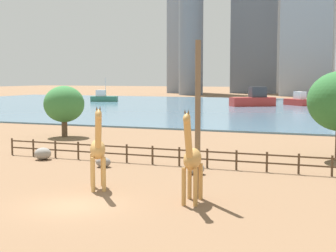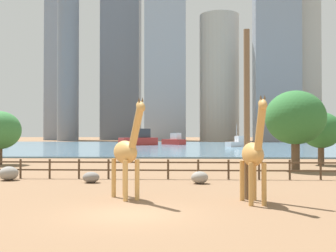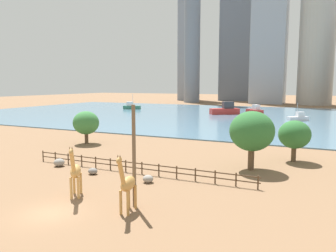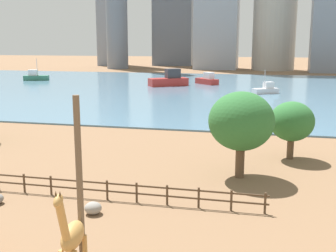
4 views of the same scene
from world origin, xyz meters
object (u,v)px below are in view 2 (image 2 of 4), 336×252
giraffe_tall (127,152)px  utility_pole (247,114)px  boulder_small (9,173)px  giraffe_companion (254,154)px  boat_tug (139,140)px  boulder_by_pole (200,178)px  boat_barge (174,141)px  boulder_near_fence (91,177)px  tree_center_broad (321,130)px  tree_left_large (295,118)px  boat_ferry (238,143)px

giraffe_tall → utility_pole: bearing=60.7°
giraffe_tall → boulder_small: (-8.70, 7.28, -1.73)m
giraffe_tall → giraffe_companion: 5.75m
boat_tug → utility_pole: bearing=65.5°
utility_pole → boulder_by_pole: utility_pole is taller
boat_barge → boulder_by_pole: bearing=139.1°
boulder_near_fence → tree_center_broad: bearing=38.9°
giraffe_companion → tree_center_broad: (9.80, 22.19, 1.16)m
giraffe_companion → tree_center_broad: 24.28m
tree_center_broad → boat_barge: (-15.94, 62.25, -2.13)m
utility_pole → boulder_near_fence: bearing=145.3°
utility_pole → boat_tug: (-13.90, 77.40, -2.42)m
boat_barge → boat_tug: bearing=82.6°
tree_center_broad → giraffe_companion: bearing=-113.8°
boulder_by_pole → tree_center_broad: bearing=51.7°
tree_center_broad → boulder_near_fence: bearing=-141.1°
tree_center_broad → boat_barge: size_ratio=0.81×
utility_pole → tree_left_large: 15.99m
tree_left_large → boat_ferry: bearing=88.2°
boulder_small → boat_barge: (8.23, 76.17, 0.71)m
giraffe_tall → boulder_near_fence: bearing=174.9°
giraffe_companion → boulder_near_fence: giraffe_companion is taller
boat_ferry → giraffe_tall: bearing=44.5°
boulder_small → boat_barge: 76.61m
boulder_small → boulder_by_pole: bearing=-5.6°
boat_ferry → boulder_small: bearing=35.6°
giraffe_tall → boulder_by_pole: bearing=118.2°
giraffe_tall → boulder_near_fence: (-3.10, 6.20, -1.84)m
giraffe_tall → tree_center_broad: tree_center_broad is taller
boulder_near_fence → tree_center_broad: tree_center_broad is taller
boat_ferry → boulder_near_fence: bearing=40.7°
boulder_small → tree_center_broad: 28.04m
boulder_by_pole → boat_barge: boat_barge is taller
giraffe_companion → boat_tug: bearing=-177.8°
boulder_by_pole → tree_left_large: bearing=48.4°
utility_pole → boulder_small: utility_pole is taller
boulder_by_pole → tree_center_broad: tree_center_broad is taller
giraffe_tall → tree_center_broad: bearing=112.3°
tree_center_broad → boat_barge: tree_center_broad is taller
utility_pole → boulder_near_fence: size_ratio=7.67×
boulder_small → giraffe_tall: bearing=-39.9°
utility_pole → tree_center_broad: 23.21m
giraffe_tall → utility_pole: (5.55, 0.22, 1.75)m
boulder_by_pole → tree_center_broad: 19.48m
boulder_near_fence → boulder_small: (-5.60, 1.08, 0.11)m
tree_left_large → boat_ferry: 52.64m
boulder_near_fence → boat_barge: bearing=88.0°
utility_pole → boat_ferry: utility_pole is taller
boulder_near_fence → boat_ferry: bearing=75.1°
boulder_small → boat_ferry: boat_ferry is taller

